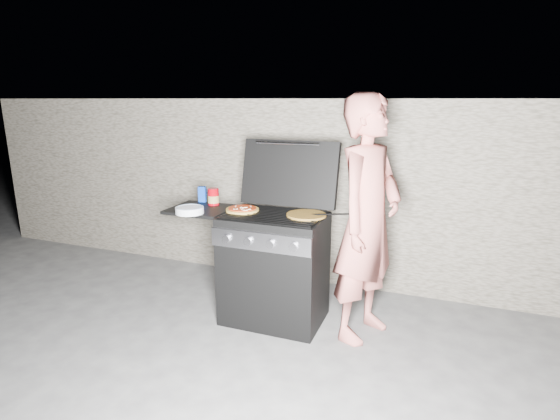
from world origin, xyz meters
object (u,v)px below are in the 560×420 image
(sauce_jar, at_px, (213,197))
(person, at_px, (368,220))
(pizza_topped, at_px, (242,209))
(gas_grill, at_px, (247,264))

(sauce_jar, bearing_deg, person, -4.06)
(sauce_jar, height_order, person, person)
(pizza_topped, relative_size, person, 0.15)
(pizza_topped, distance_m, sauce_jar, 0.37)
(sauce_jar, bearing_deg, pizza_topped, -21.48)
(gas_grill, xyz_separation_m, person, (0.98, 0.05, 0.47))
(gas_grill, height_order, pizza_topped, pizza_topped)
(pizza_topped, xyz_separation_m, person, (1.01, 0.04, -0.00))
(sauce_jar, bearing_deg, gas_grill, -20.76)
(gas_grill, height_order, sauce_jar, sauce_jar)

